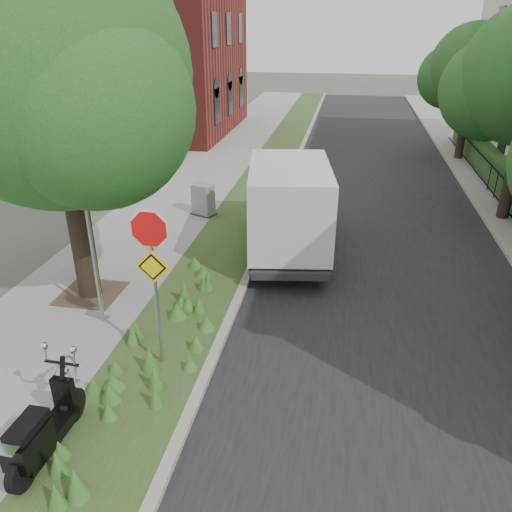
{
  "coord_description": "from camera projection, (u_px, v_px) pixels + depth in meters",
  "views": [
    {
      "loc": [
        1.75,
        -6.71,
        6.04
      ],
      "look_at": [
        -0.04,
        3.12,
        1.3
      ],
      "focal_mm": 35.0,
      "sensor_mm": 36.0,
      "label": 1
    }
  ],
  "objects": [
    {
      "name": "ground",
      "position": [
        227.0,
        396.0,
        8.84
      ],
      "size": [
        120.0,
        120.0,
        0.0
      ],
      "primitive_type": "plane",
      "color": "#4C5147",
      "rests_on": "ground"
    },
    {
      "name": "sidewalk_near",
      "position": [
        177.0,
        199.0,
        18.39
      ],
      "size": [
        3.5,
        60.0,
        0.12
      ],
      "primitive_type": "cube",
      "color": "gray",
      "rests_on": "ground"
    },
    {
      "name": "verge",
      "position": [
        250.0,
        203.0,
        17.94
      ],
      "size": [
        2.0,
        60.0,
        0.12
      ],
      "primitive_type": "cube",
      "color": "#32481F",
      "rests_on": "ground"
    },
    {
      "name": "kerb_near",
      "position": [
        278.0,
        205.0,
        17.78
      ],
      "size": [
        0.2,
        60.0,
        0.13
      ],
      "primitive_type": "cube",
      "color": "#9E9991",
      "rests_on": "ground"
    },
    {
      "name": "road",
      "position": [
        378.0,
        213.0,
        17.24
      ],
      "size": [
        7.0,
        60.0,
        0.01
      ],
      "primitive_type": "cube",
      "color": "black",
      "rests_on": "ground"
    },
    {
      "name": "kerb_far",
      "position": [
        485.0,
        218.0,
        16.65
      ],
      "size": [
        0.2,
        60.0,
        0.13
      ],
      "primitive_type": "cube",
      "color": "#9E9991",
      "rests_on": "ground"
    },
    {
      "name": "street_tree_main",
      "position": [
        55.0,
        88.0,
        9.98
      ],
      "size": [
        6.21,
        5.54,
        7.66
      ],
      "color": "black",
      "rests_on": "ground"
    },
    {
      "name": "bare_post",
      "position": [
        90.0,
        235.0,
        10.04
      ],
      "size": [
        0.08,
        0.08,
        4.0
      ],
      "color": "#A5A8AD",
      "rests_on": "ground"
    },
    {
      "name": "bike_hoop",
      "position": [
        64.0,
        378.0,
        8.53
      ],
      "size": [
        0.06,
        0.78,
        0.77
      ],
      "color": "#A5A8AD",
      "rests_on": "ground"
    },
    {
      "name": "sign_assembly",
      "position": [
        152.0,
        258.0,
        8.58
      ],
      "size": [
        0.94,
        0.08,
        3.22
      ],
      "color": "#A5A8AD",
      "rests_on": "ground"
    },
    {
      "name": "fence_far",
      "position": [
        512.0,
        202.0,
        16.27
      ],
      "size": [
        0.04,
        24.0,
        1.0
      ],
      "color": "black",
      "rests_on": "ground"
    },
    {
      "name": "brick_building",
      "position": [
        151.0,
        56.0,
        28.12
      ],
      "size": [
        9.4,
        10.4,
        8.3
      ],
      "color": "maroon",
      "rests_on": "ground"
    },
    {
      "name": "far_tree_c",
      "position": [
        471.0,
        72.0,
        22.06
      ],
      "size": [
        4.37,
        3.89,
        5.93
      ],
      "color": "black",
      "rests_on": "ground"
    },
    {
      "name": "scooter_near",
      "position": [
        39.0,
        438.0,
        7.21
      ],
      "size": [
        0.41,
        1.91,
        0.91
      ],
      "color": "black",
      "rests_on": "ground"
    },
    {
      "name": "box_truck",
      "position": [
        288.0,
        204.0,
        13.65
      ],
      "size": [
        2.69,
        5.27,
        2.28
      ],
      "color": "#262628",
      "rests_on": "ground"
    },
    {
      "name": "utility_cabinet",
      "position": [
        203.0,
        200.0,
        16.56
      ],
      "size": [
        0.91,
        0.78,
        1.03
      ],
      "color": "#262628",
      "rests_on": "ground"
    }
  ]
}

